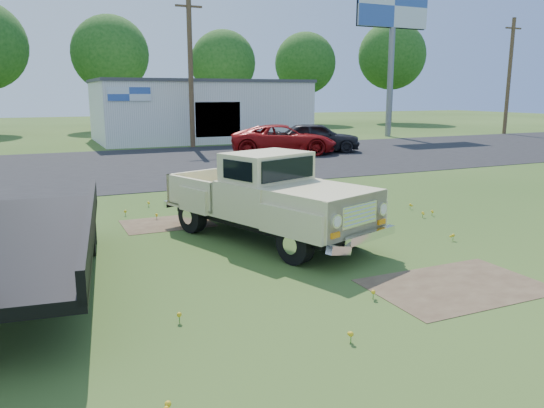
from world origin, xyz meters
The scene contains 16 objects.
ground centered at (0.00, 0.00, 0.00)m, with size 140.00×140.00×0.00m, color #2A4817.
asphalt_lot centered at (0.00, 15.00, 0.00)m, with size 90.00×14.00×0.02m, color black.
dirt_patch_a centered at (1.50, -3.00, 0.00)m, with size 3.00×2.00×0.01m, color #503B2A.
dirt_patch_b centered at (-2.00, 3.50, 0.00)m, with size 2.20×1.60×0.01m, color #503B2A.
commercial_building centered at (6.00, 26.99, 2.10)m, with size 14.20×8.20×4.15m.
billboard centered at (20.00, 24.04, 8.54)m, with size 6.10×0.45×11.05m.
utility_pole_mid centered at (4.00, 22.00, 4.60)m, with size 1.60×0.30×9.00m.
utility_pole_east centered at (30.00, 22.00, 4.60)m, with size 1.60×0.30×9.00m.
treeline_d centered at (2.00, 40.50, 6.62)m, with size 6.72×6.72×10.00m.
treeline_e centered at (12.00, 39.00, 5.98)m, with size 6.08×6.08×9.04m.
treeline_f centered at (22.00, 41.50, 6.30)m, with size 6.40×6.40×9.52m.
treeline_g centered at (32.00, 40.00, 7.25)m, with size 7.36×7.36×10.95m.
vintage_pickup_truck centered at (-0.27, 1.11, 1.00)m, with size 2.14×5.50×2.00m, color #C7B785, non-canonical shape.
flatbed_trailer centered at (-5.34, 0.06, 1.00)m, with size 2.45×7.36×2.01m, color black, non-canonical shape.
red_pickup centered at (7.44, 16.32, 0.79)m, with size 2.62×5.67×1.58m, color maroon.
dark_sedan centered at (9.64, 16.60, 0.82)m, with size 1.93×4.81×1.64m, color black.
Camera 1 is at (-4.98, -9.58, 3.28)m, focal length 35.00 mm.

